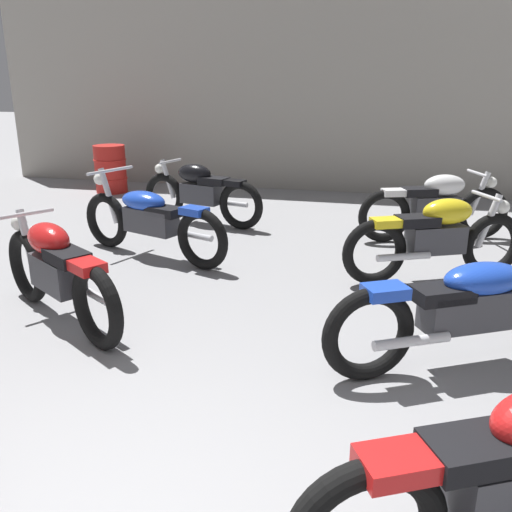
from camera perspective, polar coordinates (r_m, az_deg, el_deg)
back_wall at (r=10.14m, az=8.54°, el=16.88°), size 13.18×0.24×3.60m
motorcycle_left_row_1 at (r=4.80m, az=-20.16°, el=-1.43°), size 1.73×1.14×0.88m
motorcycle_left_row_2 at (r=6.32m, az=-11.05°, el=3.82°), size 2.08×0.95×0.97m
motorcycle_left_row_3 at (r=7.75m, az=-5.86°, el=6.71°), size 1.94×0.66×0.88m
motorcycle_right_row_1 at (r=4.10m, az=21.48°, el=-4.98°), size 1.95×1.18×0.97m
motorcycle_right_row_2 at (r=5.77m, az=18.43°, el=1.93°), size 1.82×0.95×0.88m
motorcycle_right_row_3 at (r=7.24m, az=18.32°, el=5.08°), size 1.88×0.81×0.88m
oil_drum at (r=10.32m, az=-15.01°, el=8.81°), size 0.59×0.59×0.85m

